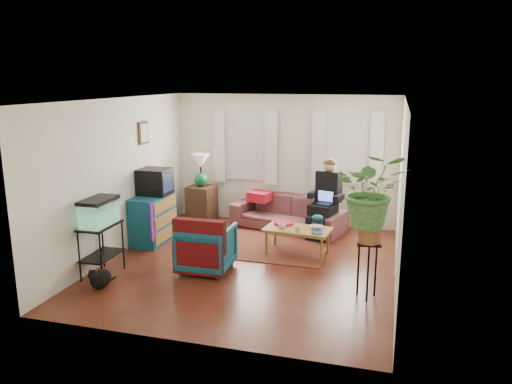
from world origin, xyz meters
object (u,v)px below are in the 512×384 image
(dresser, at_px, (153,219))
(coffee_table, at_px, (297,241))
(sofa, at_px, (288,207))
(aquarium_stand, at_px, (102,250))
(armchair, at_px, (207,245))
(plant_stand, at_px, (367,270))
(side_table, at_px, (202,204))

(dresser, bearing_deg, coffee_table, 1.62)
(sofa, distance_m, aquarium_stand, 3.77)
(sofa, height_order, armchair, sofa)
(aquarium_stand, height_order, plant_stand, plant_stand)
(aquarium_stand, relative_size, armchair, 1.00)
(dresser, height_order, armchair, dresser)
(sofa, bearing_deg, dresser, -130.44)
(dresser, relative_size, armchair, 1.22)
(sofa, distance_m, dresser, 2.61)
(sofa, height_order, dresser, same)
(side_table, xyz_separation_m, coffee_table, (2.29, -1.43, -0.15))
(armchair, xyz_separation_m, coffee_table, (1.21, 1.08, -0.17))
(sofa, bearing_deg, plant_stand, -42.69)
(sofa, distance_m, armchair, 2.56)
(sofa, xyz_separation_m, coffee_table, (0.46, -1.36, -0.21))
(side_table, height_order, coffee_table, side_table)
(aquarium_stand, height_order, armchair, armchair)
(sofa, height_order, side_table, sofa)
(plant_stand, bearing_deg, dresser, 160.55)
(armchair, height_order, plant_stand, armchair)
(side_table, distance_m, dresser, 1.54)
(side_table, bearing_deg, armchair, -66.66)
(plant_stand, bearing_deg, aquarium_stand, -175.97)
(armchair, bearing_deg, aquarium_stand, 23.14)
(coffee_table, bearing_deg, dresser, -172.36)
(sofa, bearing_deg, side_table, -165.77)
(aquarium_stand, bearing_deg, dresser, 89.03)
(armchair, xyz_separation_m, plant_stand, (2.44, -0.36, -0.00))
(sofa, distance_m, plant_stand, 3.27)
(aquarium_stand, bearing_deg, side_table, 83.01)
(side_table, xyz_separation_m, plant_stand, (3.53, -2.86, 0.02))
(sofa, xyz_separation_m, armchair, (-0.76, -2.44, -0.04))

